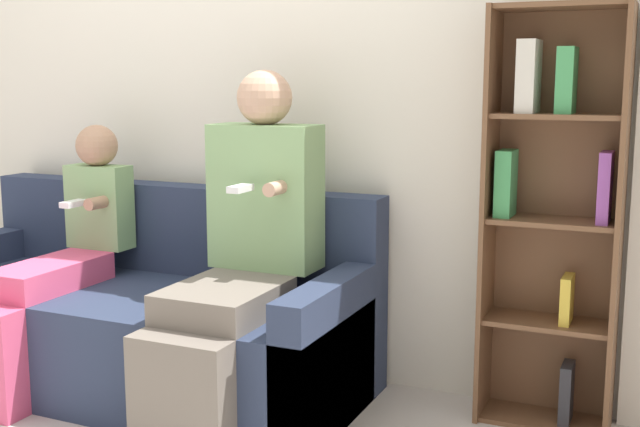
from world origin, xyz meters
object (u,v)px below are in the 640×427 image
at_px(adult_seated, 243,242).
at_px(bookshelf, 553,209).
at_px(child_seated, 58,257).
at_px(couch, 140,321).

relative_size(adult_seated, bookshelf, 0.86).
xyz_separation_m(adult_seated, bookshelf, (1.05, 0.39, 0.13)).
bearing_deg(bookshelf, child_seated, -166.72).
bearing_deg(adult_seated, couch, 171.92).
distance_m(child_seated, bookshelf, 1.96).
distance_m(couch, bookshelf, 1.71).
relative_size(couch, adult_seated, 1.48).
distance_m(couch, adult_seated, 0.67).
height_order(couch, bookshelf, bookshelf).
height_order(adult_seated, bookshelf, bookshelf).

